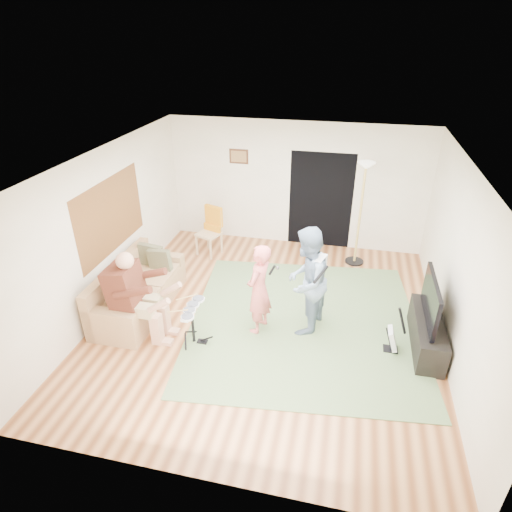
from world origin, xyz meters
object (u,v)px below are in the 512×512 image
at_px(singer, 259,290).
at_px(guitarist, 306,281).
at_px(drum_kit, 193,326).
at_px(television, 431,300).
at_px(tv_cabinet, 427,333).
at_px(dining_chair, 210,237).
at_px(guitar_spare, 393,339).
at_px(torchiere_lamp, 362,196).
at_px(sofa, 135,294).

height_order(singer, guitarist, guitarist).
distance_m(drum_kit, television, 3.56).
height_order(guitarist, tv_cabinet, guitarist).
bearing_deg(drum_kit, dining_chair, 103.27).
bearing_deg(singer, dining_chair, -131.95).
bearing_deg(tv_cabinet, singer, -176.90).
height_order(drum_kit, guitar_spare, guitar_spare).
bearing_deg(dining_chair, drum_kit, -56.20).
relative_size(dining_chair, television, 0.89).
xyz_separation_m(guitar_spare, dining_chair, (-3.68, 2.42, 0.14)).
height_order(singer, torchiere_lamp, torchiere_lamp).
height_order(drum_kit, television, television).
relative_size(dining_chair, tv_cabinet, 0.74).
xyz_separation_m(dining_chair, tv_cabinet, (4.18, -2.21, -0.12)).
xyz_separation_m(guitarist, television, (1.83, -0.05, -0.04)).
xyz_separation_m(drum_kit, singer, (0.92, 0.54, 0.46)).
relative_size(drum_kit, guitarist, 0.38).
relative_size(singer, guitarist, 0.85).
xyz_separation_m(singer, guitar_spare, (2.08, -0.07, -0.53)).
bearing_deg(singer, drum_kit, -45.55).
height_order(sofa, dining_chair, dining_chair).
height_order(guitar_spare, television, television).
bearing_deg(television, drum_kit, -168.79).
xyz_separation_m(torchiere_lamp, television, (1.06, -2.48, -0.61)).
bearing_deg(guitarist, dining_chair, -120.87).
bearing_deg(guitar_spare, tv_cabinet, 22.81).
relative_size(sofa, singer, 1.38).
distance_m(dining_chair, television, 4.71).
relative_size(torchiere_lamp, dining_chair, 2.05).
relative_size(drum_kit, dining_chair, 0.66).
relative_size(guitar_spare, tv_cabinet, 0.56).
distance_m(guitarist, dining_chair, 3.20).
bearing_deg(sofa, tv_cabinet, 0.40).
relative_size(guitar_spare, torchiere_lamp, 0.37).
bearing_deg(torchiere_lamp, guitarist, -107.46).
bearing_deg(drum_kit, sofa, 153.32).
distance_m(sofa, guitar_spare, 4.29).
xyz_separation_m(guitar_spare, tv_cabinet, (0.50, 0.21, 0.02)).
xyz_separation_m(guitar_spare, torchiere_lamp, (-0.61, 2.69, 1.23)).
bearing_deg(television, torchiere_lamp, 113.22).
bearing_deg(tv_cabinet, television, 180.00).
height_order(guitar_spare, tv_cabinet, guitar_spare).
bearing_deg(sofa, television, 0.41).
bearing_deg(dining_chair, television, -7.63).
bearing_deg(singer, sofa, -78.94).
xyz_separation_m(drum_kit, guitarist, (1.62, 0.73, 0.59)).
xyz_separation_m(sofa, guitar_spare, (4.29, -0.18, -0.06)).
distance_m(torchiere_lamp, tv_cabinet, 2.98).
height_order(guitarist, television, guitarist).
bearing_deg(drum_kit, singer, 30.63).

